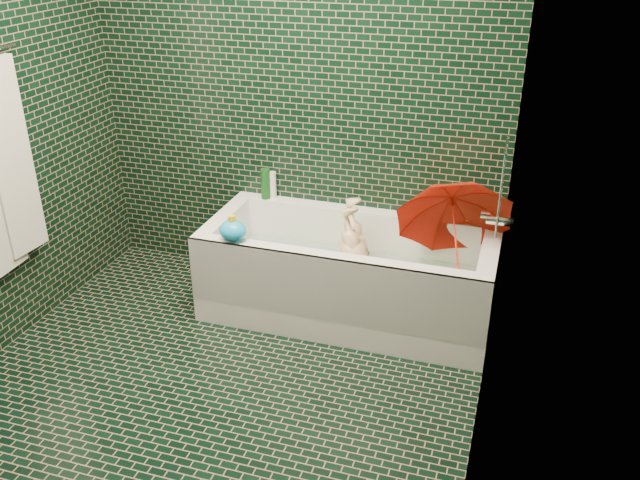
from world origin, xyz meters
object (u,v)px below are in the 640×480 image
(child, at_px, (360,268))
(umbrella, at_px, (455,234))
(bath_toy, at_px, (233,230))
(bathtub, at_px, (348,283))
(rubber_duck, at_px, (470,217))

(child, bearing_deg, umbrella, 86.39)
(umbrella, xyz_separation_m, bath_toy, (-1.19, -0.34, 0.00))
(bathtub, xyz_separation_m, umbrella, (0.60, 0.03, 0.40))
(rubber_duck, height_order, bath_toy, bath_toy)
(child, height_order, rubber_duck, rubber_duck)
(rubber_duck, bearing_deg, umbrella, -96.73)
(bathtub, relative_size, umbrella, 2.68)
(bathtub, distance_m, bath_toy, 0.78)
(bathtub, bearing_deg, child, 22.38)
(bathtub, bearing_deg, bath_toy, -152.26)
(child, bearing_deg, rubber_duck, 114.44)
(bath_toy, bearing_deg, bathtub, 10.47)
(bathtub, height_order, rubber_duck, rubber_duck)
(child, bearing_deg, bathtub, -71.58)
(bathtub, distance_m, umbrella, 0.72)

